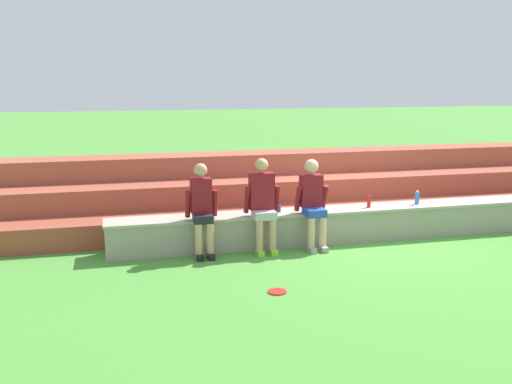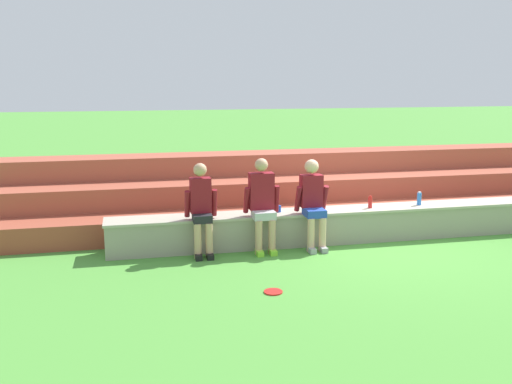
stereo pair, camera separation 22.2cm
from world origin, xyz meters
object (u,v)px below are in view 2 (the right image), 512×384
Objects in this scene: person_center at (313,201)px; person_left_of_center at (262,202)px; person_far_left at (201,207)px; frisbee at (273,292)px; water_bottle_mid_right at (419,199)px; water_bottle_mid_left at (370,202)px; plastic_cup_right_end at (278,209)px.

person_left_of_center is at bearing 178.38° from person_center.
person_far_left is 2.02m from frisbee.
water_bottle_mid_right is 1.12× the size of water_bottle_mid_left.
water_bottle_mid_right reaches higher than plastic_cup_right_end.
person_far_left is 13.46× the size of plastic_cup_right_end.
plastic_cup_right_end reaches higher than frisbee.
water_bottle_mid_right is 0.97× the size of frisbee.
person_left_of_center reaches higher than person_center.
water_bottle_mid_left reaches higher than frisbee.
plastic_cup_right_end is (0.32, 0.27, -0.19)m from person_left_of_center.
water_bottle_mid_left is 0.87× the size of frisbee.
frisbee is (-0.60, -2.04, -0.58)m from plastic_cup_right_end.
person_left_of_center is 6.26× the size of water_bottle_mid_right.
water_bottle_mid_left is at bearing -178.29° from water_bottle_mid_right.
water_bottle_mid_left reaches higher than plastic_cup_right_end.
frisbee is (-0.28, -1.77, -0.77)m from person_left_of_center.
water_bottle_mid_left is (-0.90, -0.03, -0.01)m from water_bottle_mid_right.
water_bottle_mid_left is at bearing 42.63° from frisbee.
frisbee is (-2.15, -1.98, -0.62)m from water_bottle_mid_left.
person_center reaches higher than water_bottle_mid_right.
person_center is at bearing -0.23° from person_far_left.
person_center is 2.19m from frisbee.
person_center is 0.59m from plastic_cup_right_end.
person_far_left is 6.80× the size of water_bottle_mid_left.
person_left_of_center is (0.94, 0.02, 0.03)m from person_far_left.
person_far_left is 6.08× the size of water_bottle_mid_right.
person_center reaches higher than plastic_cup_right_end.
person_left_of_center is 2.78m from water_bottle_mid_right.
water_bottle_mid_left is 1.55m from plastic_cup_right_end.
frisbee is at bearing -99.00° from person_left_of_center.
person_far_left is 0.97× the size of person_left_of_center.
person_left_of_center is at bearing -175.16° from water_bottle_mid_right.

